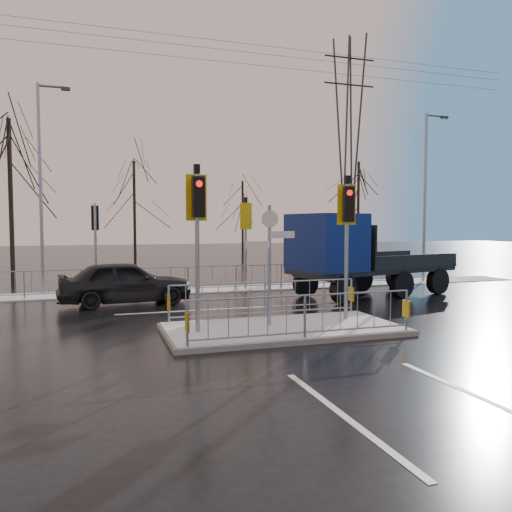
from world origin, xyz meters
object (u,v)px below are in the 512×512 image
object	(u,v)px
street_lamp_right	(426,190)
street_lamp_left	(42,180)
flatbed_truck	(346,254)
traffic_island	(282,316)
car_far_lane	(125,282)

from	to	relation	value
street_lamp_right	street_lamp_left	world-z (taller)	street_lamp_left
street_lamp_left	flatbed_truck	bearing A→B (deg)	-23.68
street_lamp_left	street_lamp_right	bearing A→B (deg)	-3.37
street_lamp_left	traffic_island	bearing A→B (deg)	-55.93
flatbed_truck	street_lamp_right	xyz separation A→B (m)	(6.23, 3.72, 2.73)
flatbed_truck	street_lamp_left	bearing A→B (deg)	156.32
flatbed_truck	street_lamp_left	xyz separation A→B (m)	(-10.77, 4.72, 2.83)
flatbed_truck	street_lamp_right	size ratio (longest dim) A/B	0.89
traffic_island	street_lamp_left	world-z (taller)	street_lamp_left
car_far_lane	street_lamp_right	distance (m)	14.83
car_far_lane	flatbed_truck	world-z (taller)	flatbed_truck
traffic_island	street_lamp_right	xyz separation A→B (m)	(10.58, 8.49, 4.00)
car_far_lane	street_lamp_left	bearing A→B (deg)	32.57
car_far_lane	flatbed_truck	size ratio (longest dim) A/B	0.62
traffic_island	street_lamp_left	distance (m)	12.17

